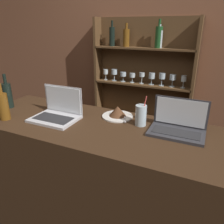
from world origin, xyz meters
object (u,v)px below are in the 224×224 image
wine_bottle_amber (3,106)px  laptop_near (57,112)px  wine_bottle_dark (8,95)px  cake_plate (118,113)px  water_glass (141,115)px  laptop_far (178,125)px

wine_bottle_amber → laptop_near: bearing=27.3°
wine_bottle_dark → wine_bottle_amber: size_ratio=1.05×
laptop_near → wine_bottle_amber: (-0.33, -0.17, 0.05)m
cake_plate → water_glass: size_ratio=1.09×
laptop_near → water_glass: 0.60m
laptop_far → wine_bottle_dark: size_ratio=1.21×
water_glass → wine_bottle_amber: size_ratio=0.79×
laptop_near → wine_bottle_amber: bearing=-152.7°
wine_bottle_dark → wine_bottle_amber: 0.26m
laptop_near → cake_plate: laptop_near is taller
laptop_near → cake_plate: 0.44m
cake_plate → wine_bottle_amber: wine_bottle_amber is taller
wine_bottle_dark → wine_bottle_amber: (0.18, -0.19, -0.01)m
cake_plate → water_glass: 0.21m
cake_plate → wine_bottle_dark: bearing=-168.4°
laptop_near → wine_bottle_dark: size_ratio=1.17×
laptop_near → water_glass: laptop_near is taller
water_glass → wine_bottle_amber: (-0.91, -0.31, 0.03)m
cake_plate → wine_bottle_amber: (-0.72, -0.37, 0.07)m
cake_plate → wine_bottle_dark: 0.91m
laptop_near → wine_bottle_dark: 0.51m
wine_bottle_dark → water_glass: bearing=6.2°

